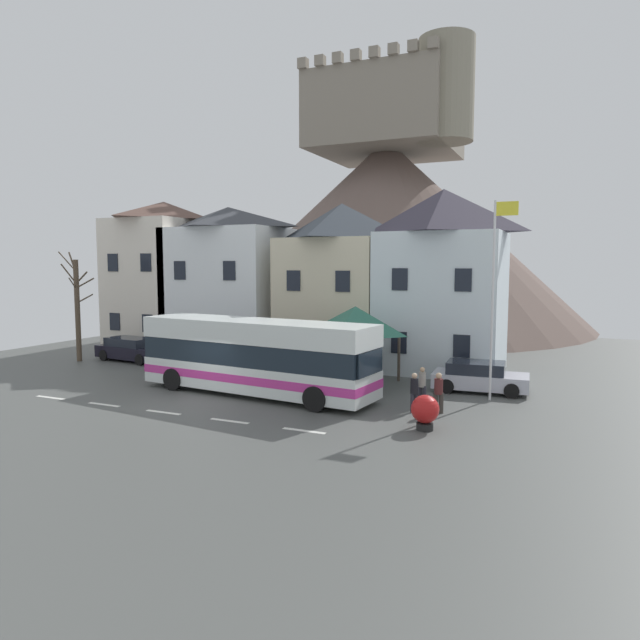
# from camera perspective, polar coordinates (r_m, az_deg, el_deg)

# --- Properties ---
(ground_plane) EXTENTS (40.00, 60.00, 0.07)m
(ground_plane) POSITION_cam_1_polar(r_m,az_deg,el_deg) (24.21, -13.10, -8.20)
(ground_plane) COLOR #4D4F4D
(townhouse_00) EXTENTS (5.24, 6.89, 9.81)m
(townhouse_00) POSITION_cam_1_polar(r_m,az_deg,el_deg) (40.09, -15.11, 4.29)
(townhouse_00) COLOR silver
(townhouse_00) RESTS_ON ground_plane
(townhouse_01) EXTENTS (6.91, 5.26, 9.17)m
(townhouse_01) POSITION_cam_1_polar(r_m,az_deg,el_deg) (36.16, -9.03, 3.79)
(townhouse_01) COLOR white
(townhouse_01) RESTS_ON ground_plane
(townhouse_02) EXTENTS (5.72, 6.81, 9.16)m
(townhouse_02) POSITION_cam_1_polar(r_m,az_deg,el_deg) (33.50, 2.15, 3.70)
(townhouse_02) COLOR beige
(townhouse_02) RESTS_ON ground_plane
(townhouse_03) EXTENTS (6.23, 5.29, 9.57)m
(townhouse_03) POSITION_cam_1_polar(r_m,az_deg,el_deg) (31.00, 12.06, 3.81)
(townhouse_03) COLOR silver
(townhouse_03) RESTS_ON ground_plane
(hilltop_castle) EXTENTS (36.46, 36.46, 23.91)m
(hilltop_castle) POSITION_cam_1_polar(r_m,az_deg,el_deg) (53.91, 6.58, 9.09)
(hilltop_castle) COLOR #68554D
(hilltop_castle) RESTS_ON ground_plane
(transit_bus) EXTENTS (11.22, 3.74, 3.26)m
(transit_bus) POSITION_cam_1_polar(r_m,az_deg,el_deg) (25.08, -6.42, -3.70)
(transit_bus) COLOR silver
(transit_bus) RESTS_ON ground_plane
(bus_shelter) EXTENTS (3.60, 3.60, 3.71)m
(bus_shelter) POSITION_cam_1_polar(r_m,az_deg,el_deg) (26.84, 3.54, -0.07)
(bus_shelter) COLOR #473D33
(bus_shelter) RESTS_ON ground_plane
(parked_car_00) EXTENTS (4.70, 2.49, 1.33)m
(parked_car_00) POSITION_cam_1_polar(r_m,az_deg,el_deg) (31.99, -11.45, -3.56)
(parked_car_00) COLOR white
(parked_car_00) RESTS_ON ground_plane
(parked_car_01) EXTENTS (4.23, 2.23, 1.33)m
(parked_car_01) POSITION_cam_1_polar(r_m,az_deg,el_deg) (26.66, 15.55, -5.48)
(parked_car_01) COLOR silver
(parked_car_01) RESTS_ON ground_plane
(parked_car_02) EXTENTS (4.77, 2.29, 1.36)m
(parked_car_02) POSITION_cam_1_polar(r_m,az_deg,el_deg) (35.51, -18.20, -2.80)
(parked_car_02) COLOR black
(parked_car_02) RESTS_ON ground_plane
(pedestrian_00) EXTENTS (0.39, 0.33, 1.56)m
(pedestrian_00) POSITION_cam_1_polar(r_m,az_deg,el_deg) (22.45, 11.71, -7.03)
(pedestrian_00) COLOR #38332D
(pedestrian_00) RESTS_ON ground_plane
(pedestrian_01) EXTENTS (0.30, 0.30, 1.52)m
(pedestrian_01) POSITION_cam_1_polar(r_m,az_deg,el_deg) (22.49, 9.36, -6.89)
(pedestrian_01) COLOR #2D2D38
(pedestrian_01) RESTS_ON ground_plane
(pedestrian_02) EXTENTS (0.35, 0.29, 1.57)m
(pedestrian_02) POSITION_cam_1_polar(r_m,az_deg,el_deg) (23.51, 10.13, -6.44)
(pedestrian_02) COLOR #2D2D38
(pedestrian_02) RESTS_ON ground_plane
(pedestrian_03) EXTENTS (0.35, 0.30, 1.53)m
(pedestrian_03) POSITION_cam_1_polar(r_m,az_deg,el_deg) (25.03, 5.52, -5.70)
(pedestrian_03) COLOR #2D2D38
(pedestrian_03) RESTS_ON ground_plane
(public_bench) EXTENTS (1.53, 0.48, 0.87)m
(public_bench) POSITION_cam_1_polar(r_m,az_deg,el_deg) (29.37, 2.16, -4.63)
(public_bench) COLOR #473828
(public_bench) RESTS_ON ground_plane
(flagpole) EXTENTS (0.95, 0.10, 8.26)m
(flagpole) POSITION_cam_1_polar(r_m,az_deg,el_deg) (24.60, 16.99, 3.09)
(flagpole) COLOR silver
(flagpole) RESTS_ON ground_plane
(harbour_buoy) EXTENTS (0.97, 0.97, 1.22)m
(harbour_buoy) POSITION_cam_1_polar(r_m,az_deg,el_deg) (20.16, 10.41, -8.85)
(harbour_buoy) COLOR black
(harbour_buoy) RESTS_ON ground_plane
(bare_tree_00) EXTENTS (2.28, 1.14, 6.41)m
(bare_tree_00) POSITION_cam_1_polar(r_m,az_deg,el_deg) (36.25, -23.00, 1.19)
(bare_tree_00) COLOR brown
(bare_tree_00) RESTS_ON ground_plane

